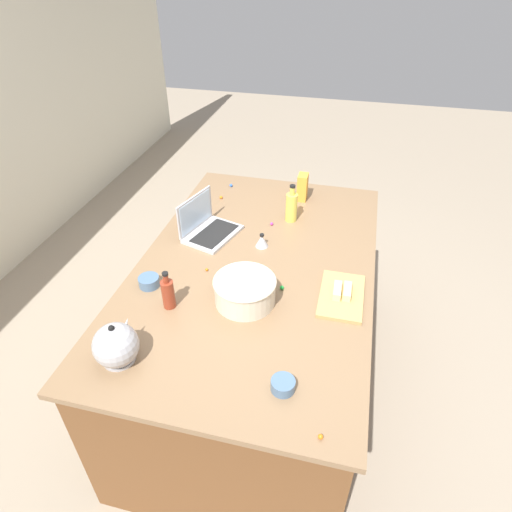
# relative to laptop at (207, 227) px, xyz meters

# --- Properties ---
(ground_plane) EXTENTS (12.00, 12.00, 0.00)m
(ground_plane) POSITION_rel_laptop_xyz_m (-0.21, -0.33, -0.95)
(ground_plane) COLOR gray
(island_counter) EXTENTS (1.93, 1.19, 0.90)m
(island_counter) POSITION_rel_laptop_xyz_m (-0.21, -0.33, -0.50)
(island_counter) COLOR brown
(island_counter) RESTS_ON ground
(laptop) EXTENTS (0.36, 0.31, 0.22)m
(laptop) POSITION_rel_laptop_xyz_m (0.00, 0.00, 0.00)
(laptop) COLOR #B7B7BC
(laptop) RESTS_ON island_counter
(mixing_bowl_large) EXTENTS (0.29, 0.29, 0.13)m
(mixing_bowl_large) POSITION_rel_laptop_xyz_m (-0.50, -0.35, 0.02)
(mixing_bowl_large) COLOR beige
(mixing_bowl_large) RESTS_ON island_counter
(bottle_oil) EXTENTS (0.07, 0.07, 0.23)m
(bottle_oil) POSITION_rel_laptop_xyz_m (0.26, -0.43, 0.04)
(bottle_oil) COLOR #DBC64C
(bottle_oil) RESTS_ON island_counter
(bottle_soy) EXTENTS (0.06, 0.06, 0.19)m
(bottle_soy) POSITION_rel_laptop_xyz_m (-0.61, -0.03, 0.03)
(bottle_soy) COLOR maroon
(bottle_soy) RESTS_ON island_counter
(kettle) EXTENTS (0.21, 0.18, 0.20)m
(kettle) POSITION_rel_laptop_xyz_m (-0.95, 0.05, 0.03)
(kettle) COLOR #ADADB2
(kettle) RESTS_ON island_counter
(cutting_board) EXTENTS (0.33, 0.20, 0.02)m
(cutting_board) POSITION_rel_laptop_xyz_m (-0.36, -0.78, -0.04)
(cutting_board) COLOR tan
(cutting_board) RESTS_ON island_counter
(butter_stick_left) EXTENTS (0.11, 0.04, 0.04)m
(butter_stick_left) POSITION_rel_laptop_xyz_m (-0.36, -0.80, -0.01)
(butter_stick_left) COLOR #F4E58C
(butter_stick_left) RESTS_ON cutting_board
(butter_stick_right) EXTENTS (0.11, 0.04, 0.04)m
(butter_stick_right) POSITION_rel_laptop_xyz_m (-0.36, -0.76, -0.01)
(butter_stick_right) COLOR #F4E58C
(butter_stick_right) RESTS_ON cutting_board
(ramekin_small) EXTENTS (0.09, 0.09, 0.05)m
(ramekin_small) POSITION_rel_laptop_xyz_m (-0.93, -0.61, -0.02)
(ramekin_small) COLOR slate
(ramekin_small) RESTS_ON island_counter
(ramekin_medium) EXTENTS (0.10, 0.10, 0.05)m
(ramekin_medium) POSITION_rel_laptop_xyz_m (-0.50, 0.12, -0.02)
(ramekin_medium) COLOR slate
(ramekin_medium) RESTS_ON island_counter
(kitchen_timer) EXTENTS (0.07, 0.07, 0.08)m
(kitchen_timer) POSITION_rel_laptop_xyz_m (-0.05, -0.33, -0.01)
(kitchen_timer) COLOR #B2B2B7
(kitchen_timer) RESTS_ON island_counter
(candy_bag) EXTENTS (0.09, 0.06, 0.17)m
(candy_bag) POSITION_rel_laptop_xyz_m (0.53, -0.45, 0.04)
(candy_bag) COLOR gold
(candy_bag) RESTS_ON island_counter
(candy_0) EXTENTS (0.02, 0.02, 0.02)m
(candy_0) POSITION_rel_laptop_xyz_m (-1.10, -0.77, -0.04)
(candy_0) COLOR orange
(candy_0) RESTS_ON island_counter
(candy_1) EXTENTS (0.02, 0.02, 0.02)m
(candy_1) POSITION_rel_laptop_xyz_m (-0.37, -0.50, -0.04)
(candy_1) COLOR green
(candy_1) RESTS_ON island_counter
(candy_2) EXTENTS (0.02, 0.02, 0.02)m
(candy_2) POSITION_rel_laptop_xyz_m (0.58, 0.03, -0.04)
(candy_2) COLOR blue
(candy_2) RESTS_ON island_counter
(candy_3) EXTENTS (0.02, 0.02, 0.02)m
(candy_3) POSITION_rel_laptop_xyz_m (0.18, -0.33, -0.04)
(candy_3) COLOR #CC3399
(candy_3) RESTS_ON island_counter
(candy_4) EXTENTS (0.02, 0.02, 0.02)m
(candy_4) POSITION_rel_laptop_xyz_m (0.41, 0.05, -0.04)
(candy_4) COLOR orange
(candy_4) RESTS_ON island_counter
(candy_5) EXTENTS (0.02, 0.02, 0.02)m
(candy_5) POSITION_rel_laptop_xyz_m (-0.32, -0.11, -0.04)
(candy_5) COLOR orange
(candy_5) RESTS_ON island_counter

